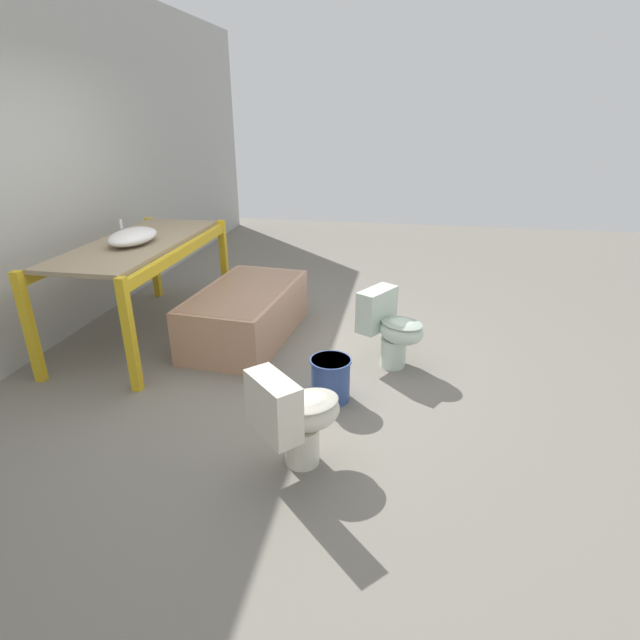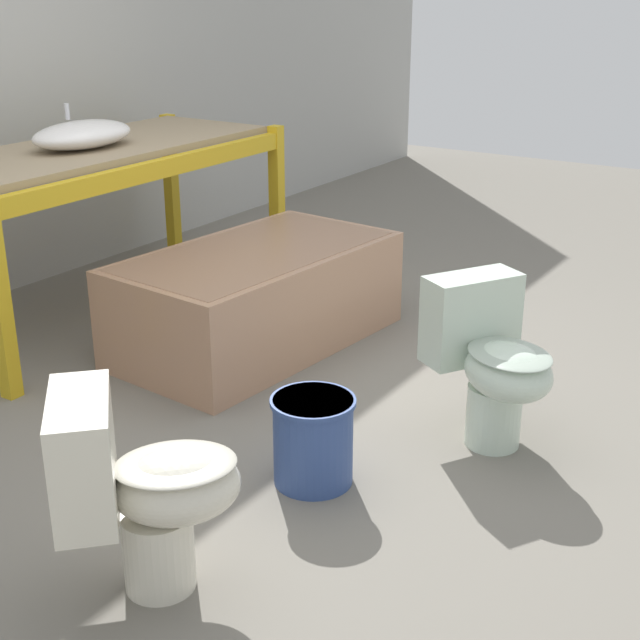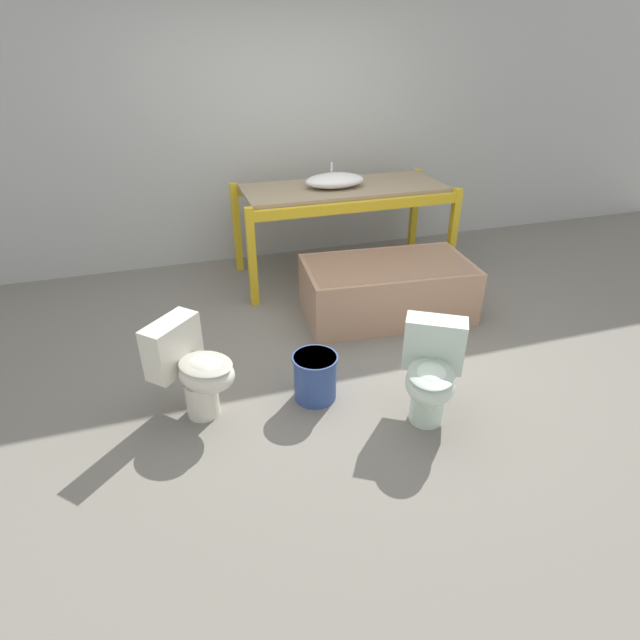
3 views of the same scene
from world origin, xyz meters
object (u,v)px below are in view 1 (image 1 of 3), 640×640
toilet_near (391,327)px  toilet_far (296,416)px  bucket_white (331,378)px  bathtub_main (246,310)px  sink_basin (133,236)px

toilet_near → toilet_far: (-1.40, 0.49, 0.00)m
bucket_white → toilet_far: bearing=173.7°
toilet_near → bucket_white: (-0.63, 0.40, -0.17)m
bathtub_main → toilet_far: size_ratio=2.32×
sink_basin → toilet_far: (-1.55, -1.79, -0.63)m
bathtub_main → toilet_far: bearing=-148.3°
sink_basin → toilet_far: bearing=-130.7°
sink_basin → bucket_white: 2.18m
toilet_near → bucket_white: toilet_near is taller
toilet_near → toilet_far: bearing=-168.2°
bathtub_main → toilet_far: toilet_far is taller
sink_basin → bathtub_main: 1.18m
toilet_far → bucket_white: bearing=-51.5°
toilet_far → bucket_white: (0.77, -0.09, -0.17)m
bucket_white → bathtub_main: bearing=45.1°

